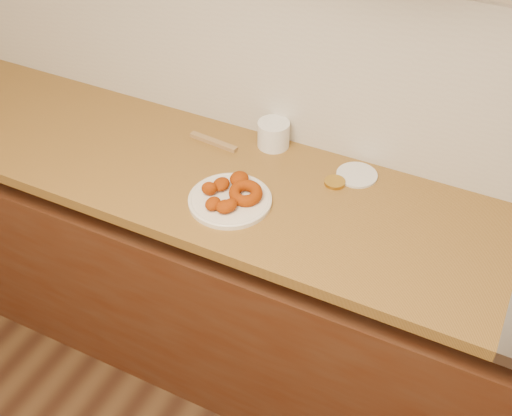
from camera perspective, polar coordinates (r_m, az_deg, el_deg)
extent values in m
cube|color=beige|center=(1.96, 12.59, 14.63)|extent=(4.00, 0.02, 2.70)
cube|color=#4A2C1B|center=(2.33, 6.93, -10.21)|extent=(3.60, 0.60, 0.77)
cube|color=olive|center=(2.20, -8.02, 3.87)|extent=(2.30, 0.62, 0.04)
cube|color=beige|center=(2.02, 11.87, 10.71)|extent=(3.60, 0.02, 0.60)
cylinder|color=silver|center=(1.99, -2.33, 0.69)|extent=(0.26, 0.26, 0.01)
torus|color=#842700|center=(1.97, -0.94, 1.34)|extent=(0.15, 0.15, 0.05)
ellipsoid|color=#842700|center=(2.01, -3.11, 2.13)|extent=(0.05, 0.07, 0.03)
ellipsoid|color=#842700|center=(1.99, -4.17, 1.74)|extent=(0.06, 0.05, 0.05)
ellipsoid|color=#842700|center=(1.94, -3.85, 0.39)|extent=(0.05, 0.06, 0.04)
ellipsoid|color=#842700|center=(1.93, -2.77, 0.13)|extent=(0.08, 0.08, 0.04)
ellipsoid|color=#842700|center=(2.02, -1.50, 2.61)|extent=(0.07, 0.08, 0.04)
ellipsoid|color=#842700|center=(1.93, -2.34, 0.25)|extent=(0.05, 0.06, 0.04)
cylinder|color=white|center=(2.21, 1.57, 6.58)|extent=(0.13, 0.13, 0.09)
cylinder|color=silver|center=(2.12, 8.96, 2.92)|extent=(0.15, 0.15, 0.01)
cylinder|color=#AE812A|center=(2.07, 7.02, 2.28)|extent=(0.07, 0.07, 0.01)
cube|color=olive|center=(2.24, -3.80, 5.89)|extent=(0.19, 0.04, 0.01)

